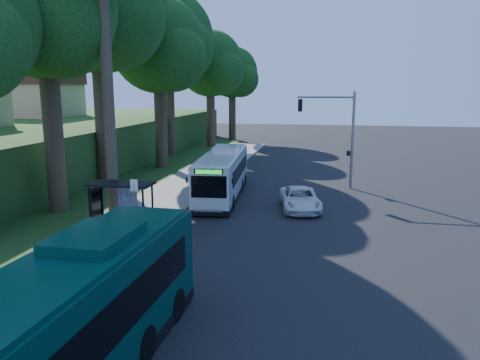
% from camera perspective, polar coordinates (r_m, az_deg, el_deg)
% --- Properties ---
extents(ground, '(140.00, 140.00, 0.00)m').
position_cam_1_polar(ground, '(25.72, 3.24, -5.22)').
color(ground, black).
rests_on(ground, ground).
extents(sidewalk, '(4.50, 70.00, 0.12)m').
position_cam_1_polar(sidewalk, '(27.63, -11.97, -4.16)').
color(sidewalk, gray).
rests_on(sidewalk, ground).
extents(red_curb, '(0.25, 30.00, 0.13)m').
position_cam_1_polar(red_curb, '(23.24, -10.58, -7.05)').
color(red_curb, maroon).
rests_on(red_curb, ground).
extents(grass_verge, '(8.00, 70.00, 0.06)m').
position_cam_1_polar(grass_verge, '(34.46, -17.46, -1.44)').
color(grass_verge, '#234719').
rests_on(grass_verge, ground).
extents(bus_shelter, '(3.20, 1.51, 2.55)m').
position_cam_1_polar(bus_shelter, '(24.67, -14.63, -1.95)').
color(bus_shelter, black).
rests_on(bus_shelter, ground).
extents(stop_sign_pole, '(0.35, 0.06, 3.17)m').
position_cam_1_polar(stop_sign_pole, '(21.95, -12.70, -2.73)').
color(stop_sign_pole, gray).
rests_on(stop_sign_pole, ground).
extents(traffic_signal_pole, '(4.10, 0.30, 7.00)m').
position_cam_1_polar(traffic_signal_pole, '(34.57, 11.92, 6.25)').
color(traffic_signal_pole, gray).
rests_on(traffic_signal_pole, ground).
extents(hillside_backdrop, '(24.00, 60.00, 8.80)m').
position_cam_1_polar(hillside_backdrop, '(49.67, -25.63, 4.53)').
color(hillside_backdrop, '#234719').
rests_on(hillside_backdrop, ground).
extents(tree_0, '(8.40, 8.00, 15.70)m').
position_cam_1_polar(tree_0, '(29.34, -22.61, 18.10)').
color(tree_0, '#382B1E').
rests_on(tree_0, ground).
extents(tree_1, '(10.50, 10.00, 18.26)m').
position_cam_1_polar(tree_1, '(36.90, -16.90, 19.27)').
color(tree_1, '#382B1E').
rests_on(tree_1, ground).
extents(tree_2, '(8.82, 8.40, 15.12)m').
position_cam_1_polar(tree_2, '(43.33, -9.81, 15.30)').
color(tree_2, '#382B1E').
rests_on(tree_2, ground).
extents(tree_3, '(10.08, 9.60, 17.28)m').
position_cam_1_polar(tree_3, '(51.62, -8.73, 16.33)').
color(tree_3, '#382B1E').
rests_on(tree_3, ground).
extents(tree_4, '(8.40, 8.00, 14.14)m').
position_cam_1_polar(tree_4, '(58.38, -3.57, 13.61)').
color(tree_4, '#382B1E').
rests_on(tree_4, ground).
extents(tree_5, '(7.35, 7.00, 12.86)m').
position_cam_1_polar(tree_5, '(65.91, -0.90, 12.69)').
color(tree_5, '#382B1E').
rests_on(tree_5, ground).
extents(white_bus, '(3.28, 11.03, 3.24)m').
position_cam_1_polar(white_bus, '(31.59, -2.12, 0.83)').
color(white_bus, silver).
rests_on(white_bus, ground).
extents(teal_bus, '(2.85, 12.17, 3.61)m').
position_cam_1_polar(teal_bus, '(11.91, -21.41, -17.16)').
color(teal_bus, '#09362E').
rests_on(teal_bus, ground).
extents(pickup, '(3.07, 5.09, 1.32)m').
position_cam_1_polar(pickup, '(28.49, 7.32, -2.29)').
color(pickup, white).
rests_on(pickup, ground).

